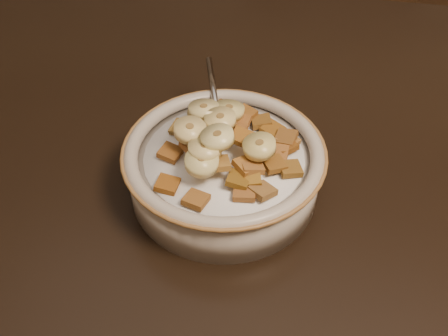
% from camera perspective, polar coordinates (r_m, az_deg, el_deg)
% --- Properties ---
extents(table, '(1.41, 0.91, 0.04)m').
position_cam_1_polar(table, '(0.55, 0.02, -2.35)').
color(table, black).
rests_on(table, floor).
extents(chair, '(0.48, 0.48, 1.00)m').
position_cam_1_polar(chair, '(1.30, 11.89, 14.44)').
color(chair, '#372212').
rests_on(chair, floor).
extents(cereal_bowl, '(0.19, 0.19, 0.05)m').
position_cam_1_polar(cereal_bowl, '(0.51, 0.00, -0.57)').
color(cereal_bowl, '#B0A394').
rests_on(cereal_bowl, table).
extents(milk, '(0.16, 0.16, 0.00)m').
position_cam_1_polar(milk, '(0.49, 0.00, 1.33)').
color(milk, white).
rests_on(milk, cereal_bowl).
extents(spoon, '(0.05, 0.05, 0.01)m').
position_cam_1_polar(spoon, '(0.51, -0.44, 4.03)').
color(spoon, '#A1A2A5').
rests_on(spoon, cereal_bowl).
extents(cereal_square_0, '(0.02, 0.02, 0.01)m').
position_cam_1_polar(cereal_square_0, '(0.46, -6.50, -1.88)').
color(cereal_square_0, brown).
rests_on(cereal_square_0, milk).
extents(cereal_square_1, '(0.02, 0.02, 0.01)m').
position_cam_1_polar(cereal_square_1, '(0.49, 6.14, 1.63)').
color(cereal_square_1, brown).
rests_on(cereal_square_1, milk).
extents(cereal_square_2, '(0.03, 0.03, 0.01)m').
position_cam_1_polar(cereal_square_2, '(0.46, 3.22, 0.22)').
color(cereal_square_2, olive).
rests_on(cereal_square_2, milk).
extents(cereal_square_3, '(0.02, 0.02, 0.01)m').
position_cam_1_polar(cereal_square_3, '(0.48, 2.11, 3.52)').
color(cereal_square_3, brown).
rests_on(cereal_square_3, milk).
extents(cereal_square_4, '(0.02, 0.02, 0.01)m').
position_cam_1_polar(cereal_square_4, '(0.47, -1.23, 3.02)').
color(cereal_square_4, brown).
rests_on(cereal_square_4, milk).
extents(cereal_square_5, '(0.02, 0.02, 0.01)m').
position_cam_1_polar(cereal_square_5, '(0.51, 1.82, 5.29)').
color(cereal_square_5, '#9C642D').
rests_on(cereal_square_5, milk).
extents(cereal_square_6, '(0.03, 0.03, 0.01)m').
position_cam_1_polar(cereal_square_6, '(0.51, -4.91, 4.65)').
color(cereal_square_6, olive).
rests_on(cereal_square_6, milk).
extents(cereal_square_7, '(0.02, 0.02, 0.01)m').
position_cam_1_polar(cereal_square_7, '(0.50, 7.08, 3.44)').
color(cereal_square_7, brown).
rests_on(cereal_square_7, milk).
extents(cereal_square_8, '(0.03, 0.03, 0.01)m').
position_cam_1_polar(cereal_square_8, '(0.47, -3.06, 2.37)').
color(cereal_square_8, olive).
rests_on(cereal_square_8, milk).
extents(cereal_square_9, '(0.03, 0.03, 0.01)m').
position_cam_1_polar(cereal_square_9, '(0.47, 5.72, 0.47)').
color(cereal_square_9, brown).
rests_on(cereal_square_9, milk).
extents(cereal_square_10, '(0.03, 0.03, 0.01)m').
position_cam_1_polar(cereal_square_10, '(0.53, 2.43, 6.19)').
color(cereal_square_10, '#98551E').
rests_on(cereal_square_10, milk).
extents(cereal_square_11, '(0.03, 0.03, 0.01)m').
position_cam_1_polar(cereal_square_11, '(0.49, 7.00, 2.49)').
color(cereal_square_11, brown).
rests_on(cereal_square_11, milk).
extents(cereal_square_12, '(0.03, 0.03, 0.01)m').
position_cam_1_polar(cereal_square_12, '(0.46, 2.56, 0.27)').
color(cereal_square_12, '#9B6521').
rests_on(cereal_square_12, milk).
extents(cereal_square_13, '(0.03, 0.03, 0.01)m').
position_cam_1_polar(cereal_square_13, '(0.50, 7.28, 3.03)').
color(cereal_square_13, olive).
rests_on(cereal_square_13, milk).
extents(cereal_square_14, '(0.02, 0.02, 0.01)m').
position_cam_1_polar(cereal_square_14, '(0.45, 1.64, -1.33)').
color(cereal_square_14, brown).
rests_on(cereal_square_14, milk).
extents(cereal_square_15, '(0.02, 0.02, 0.01)m').
position_cam_1_polar(cereal_square_15, '(0.46, 2.97, -0.98)').
color(cereal_square_15, brown).
rests_on(cereal_square_15, milk).
extents(cereal_square_16, '(0.03, 0.03, 0.01)m').
position_cam_1_polar(cereal_square_16, '(0.54, -0.42, 6.89)').
color(cereal_square_16, brown).
rests_on(cereal_square_16, milk).
extents(cereal_square_17, '(0.03, 0.03, 0.01)m').
position_cam_1_polar(cereal_square_17, '(0.51, -3.95, 4.74)').
color(cereal_square_17, brown).
rests_on(cereal_square_17, milk).
extents(cereal_square_18, '(0.03, 0.03, 0.01)m').
position_cam_1_polar(cereal_square_18, '(0.46, -0.61, 0.54)').
color(cereal_square_18, olive).
rests_on(cereal_square_18, milk).
extents(cereal_square_19, '(0.03, 0.03, 0.01)m').
position_cam_1_polar(cereal_square_19, '(0.45, 4.43, -2.60)').
color(cereal_square_19, olive).
rests_on(cereal_square_19, milk).
extents(cereal_square_20, '(0.03, 0.03, 0.01)m').
position_cam_1_polar(cereal_square_20, '(0.47, 7.59, -0.06)').
color(cereal_square_20, brown).
rests_on(cereal_square_20, milk).
extents(cereal_square_21, '(0.02, 0.02, 0.01)m').
position_cam_1_polar(cereal_square_21, '(0.49, -6.15, 1.76)').
color(cereal_square_21, brown).
rests_on(cereal_square_21, milk).
extents(cereal_square_22, '(0.03, 0.03, 0.01)m').
position_cam_1_polar(cereal_square_22, '(0.48, -1.63, 3.83)').
color(cereal_square_22, '#9A5B1D').
rests_on(cereal_square_22, milk).
extents(cereal_square_23, '(0.03, 0.03, 0.01)m').
position_cam_1_polar(cereal_square_23, '(0.47, -3.53, 2.53)').
color(cereal_square_23, brown).
rests_on(cereal_square_23, milk).
extents(cereal_square_24, '(0.02, 0.03, 0.01)m').
position_cam_1_polar(cereal_square_24, '(0.44, -3.23, -3.62)').
color(cereal_square_24, '#985A28').
rests_on(cereal_square_24, milk).
extents(cereal_square_25, '(0.03, 0.03, 0.01)m').
position_cam_1_polar(cereal_square_25, '(0.52, 5.59, 4.38)').
color(cereal_square_25, brown).
rests_on(cereal_square_25, milk).
extents(cereal_square_26, '(0.02, 0.02, 0.01)m').
position_cam_1_polar(cereal_square_26, '(0.45, 2.37, -2.77)').
color(cereal_square_26, brown).
rests_on(cereal_square_26, milk).
extents(cereal_square_27, '(0.03, 0.03, 0.01)m').
position_cam_1_polar(cereal_square_27, '(0.52, 4.29, 5.34)').
color(cereal_square_27, brown).
rests_on(cereal_square_27, milk).
extents(banana_slice_0, '(0.04, 0.04, 0.02)m').
position_cam_1_polar(banana_slice_0, '(0.51, -2.45, 6.16)').
color(banana_slice_0, '#C9BC7A').
rests_on(banana_slice_0, milk).
extents(banana_slice_1, '(0.04, 0.04, 0.01)m').
position_cam_1_polar(banana_slice_1, '(0.46, -2.20, 2.21)').
color(banana_slice_1, '#FBE883').
rests_on(banana_slice_1, milk).
extents(banana_slice_2, '(0.04, 0.04, 0.01)m').
position_cam_1_polar(banana_slice_2, '(0.50, -2.33, 6.68)').
color(banana_slice_2, '#D2C184').
rests_on(banana_slice_2, milk).
extents(banana_slice_3, '(0.04, 0.04, 0.01)m').
position_cam_1_polar(banana_slice_3, '(0.49, -0.43, 5.54)').
color(banana_slice_3, '#E9CC7A').
rests_on(banana_slice_3, milk).
extents(banana_slice_4, '(0.04, 0.04, 0.01)m').
position_cam_1_polar(banana_slice_4, '(0.45, -2.57, 0.70)').
color(banana_slice_4, '#FFEEA9').
rests_on(banana_slice_4, milk).
extents(banana_slice_5, '(0.04, 0.04, 0.02)m').
position_cam_1_polar(banana_slice_5, '(0.46, -0.76, 3.51)').
color(banana_slice_5, '#FAF1A4').
rests_on(banana_slice_5, milk).
extents(banana_slice_6, '(0.04, 0.04, 0.02)m').
position_cam_1_polar(banana_slice_6, '(0.52, 0.61, 6.61)').
color(banana_slice_6, '#DFD17D').
rests_on(banana_slice_6, milk).
extents(banana_slice_7, '(0.04, 0.04, 0.02)m').
position_cam_1_polar(banana_slice_7, '(0.46, 4.06, 2.49)').
color(banana_slice_7, '#DED483').
rests_on(banana_slice_7, milk).
extents(banana_slice_8, '(0.04, 0.04, 0.01)m').
position_cam_1_polar(banana_slice_8, '(0.47, -3.90, 4.34)').
color(banana_slice_8, beige).
rests_on(banana_slice_8, milk).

